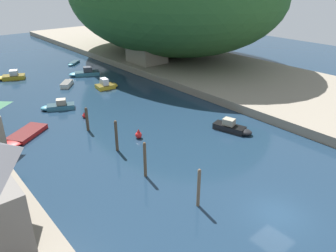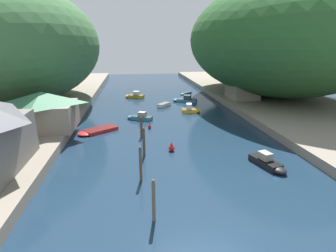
# 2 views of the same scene
# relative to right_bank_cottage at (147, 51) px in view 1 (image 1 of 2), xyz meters

# --- Properties ---
(water_surface) EXTENTS (130.00, 130.00, 0.00)m
(water_surface) POSITION_rel_right_bank_cottage_xyz_m (-17.35, -9.23, -3.12)
(water_surface) COLOR #192D42
(water_surface) RESTS_ON ground
(right_bank) EXTENTS (22.00, 120.00, 1.08)m
(right_bank) POSITION_rel_right_bank_cottage_xyz_m (6.81, -9.23, -2.58)
(right_bank) COLOR gray
(right_bank) RESTS_ON ground
(right_bank_cottage) EXTENTS (5.55, 6.79, 3.96)m
(right_bank_cottage) POSITION_rel_right_bank_cottage_xyz_m (0.00, 0.00, 0.00)
(right_bank_cottage) COLOR gray
(right_bank_cottage) RESTS_ON right_bank
(boat_open_rowboat) EXTENTS (2.48, 4.61, 1.38)m
(boat_open_rowboat) POSITION_rel_right_bank_cottage_xyz_m (-8.99, -28.12, -2.69)
(boat_open_rowboat) COLOR black
(boat_open_rowboat) RESTS_ON water_surface
(boat_far_right_bank) EXTENTS (3.48, 2.40, 1.56)m
(boat_far_right_bank) POSITION_rel_right_bank_cottage_xyz_m (-11.86, -5.72, -2.66)
(boat_far_right_bank) COLOR gold
(boat_far_right_bank) RESTS_ON water_surface
(boat_far_upstream) EXTENTS (3.47, 3.27, 0.42)m
(boat_far_upstream) POSITION_rel_right_bank_cottage_xyz_m (-9.40, 11.35, -2.92)
(boat_far_upstream) COLOR teal
(boat_far_upstream) RESTS_ON water_surface
(boat_yellow_tender) EXTENTS (5.39, 3.59, 1.47)m
(boat_yellow_tender) POSITION_rel_right_bank_cottage_xyz_m (-11.35, 2.80, -2.67)
(boat_yellow_tender) COLOR teal
(boat_yellow_tender) RESTS_ON water_surface
(boat_white_cruiser) EXTENTS (4.67, 3.34, 1.50)m
(boat_white_cruiser) POSITION_rel_right_bank_cottage_xyz_m (-21.73, 8.52, -2.66)
(boat_white_cruiser) COLOR gold
(boat_white_cruiser) RESTS_ON water_surface
(boat_mid_channel) EXTENTS (4.43, 3.07, 1.31)m
(boat_mid_channel) POSITION_rel_right_bank_cottage_xyz_m (-21.22, -9.25, -2.72)
(boat_mid_channel) COLOR teal
(boat_mid_channel) RESTS_ON water_surface
(boat_moored_right) EXTENTS (5.81, 5.01, 0.45)m
(boat_moored_right) POSITION_rel_right_bank_cottage_xyz_m (-27.36, -14.76, -2.90)
(boat_moored_right) COLOR red
(boat_moored_right) RESTS_ON water_surface
(boat_navy_launch) EXTENTS (3.40, 3.71, 0.67)m
(boat_navy_launch) POSITION_rel_right_bank_cottage_xyz_m (-15.90, -0.51, -2.79)
(boat_navy_launch) COLOR silver
(boat_navy_launch) RESTS_ON water_surface
(mooring_post_nearest) EXTENTS (0.25, 0.25, 3.23)m
(mooring_post_nearest) POSITION_rel_right_bank_cottage_xyz_m (-21.04, -34.81, -1.50)
(mooring_post_nearest) COLOR brown
(mooring_post_nearest) RESTS_ON water_surface
(mooring_post_second) EXTENTS (0.27, 0.27, 3.30)m
(mooring_post_second) POSITION_rel_right_bank_cottage_xyz_m (-21.71, -29.06, -1.46)
(mooring_post_second) COLOR brown
(mooring_post_second) RESTS_ON water_surface
(mooring_post_middle) EXTENTS (0.29, 0.29, 3.24)m
(mooring_post_middle) POSITION_rel_right_bank_cottage_xyz_m (-21.15, -23.61, -1.49)
(mooring_post_middle) COLOR #4C3D2D
(mooring_post_middle) RESTS_ON water_surface
(mooring_post_fourth) EXTENTS (0.32, 0.32, 2.74)m
(mooring_post_fourth) POSITION_rel_right_bank_cottage_xyz_m (-21.18, -17.54, -1.75)
(mooring_post_fourth) COLOR #4C3D2D
(mooring_post_fourth) RESTS_ON water_surface
(channel_buoy_near) EXTENTS (0.71, 0.71, 1.06)m
(channel_buoy_near) POSITION_rel_right_bank_cottage_xyz_m (-17.96, -22.74, -2.71)
(channel_buoy_near) COLOR red
(channel_buoy_near) RESTS_ON water_surface
(channel_buoy_far) EXTENTS (0.51, 0.51, 0.76)m
(channel_buoy_far) POSITION_rel_right_bank_cottage_xyz_m (-19.88, -14.09, -2.83)
(channel_buoy_far) COLOR red
(channel_buoy_far) RESTS_ON water_surface
(person_on_quay) EXTENTS (0.32, 0.43, 1.69)m
(person_on_quay) POSITION_rel_right_bank_cottage_xyz_m (-32.49, -32.04, -1.06)
(person_on_quay) COLOR #282D3D
(person_on_quay) RESTS_ON left_bank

